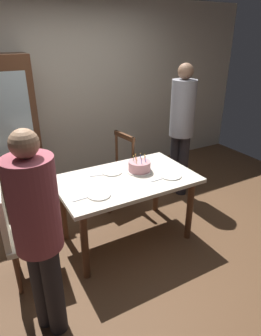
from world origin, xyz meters
TOP-DOWN VIEW (x-y plane):
  - ground at (0.00, 0.00)m, footprint 6.40×6.40m
  - back_wall at (0.00, 1.85)m, footprint 6.40×0.10m
  - dining_table at (0.00, 0.00)m, footprint 1.41×0.85m
  - birthday_cake at (0.20, 0.07)m, footprint 0.28×0.28m
  - plate_near_celebrant at (-0.39, -0.19)m, footprint 0.22×0.22m
  - plate_far_side at (-0.07, 0.19)m, footprint 0.22×0.22m
  - plate_near_guest at (0.42, -0.19)m, footprint 0.22×0.22m
  - fork_near_celebrant at (-0.55, -0.18)m, footprint 0.18×0.02m
  - fork_far_side at (-0.23, 0.19)m, footprint 0.18×0.06m
  - fork_near_guest at (0.26, -0.20)m, footprint 0.18×0.02m
  - chair_spindle_back at (0.23, 0.75)m, footprint 0.50×0.50m
  - chair_upholstered at (-1.10, -0.06)m, footprint 0.48×0.48m
  - person_celebrant at (-1.03, -0.67)m, footprint 0.32×0.32m
  - person_guest at (1.15, 0.57)m, footprint 0.32×0.32m

SIDE VIEW (x-z plane):
  - ground at x=0.00m, z-range 0.00..0.00m
  - chair_spindle_back at x=0.23m, z-range -0.02..0.93m
  - chair_upholstered at x=-1.10m, z-range 0.06..1.01m
  - dining_table at x=0.00m, z-range 0.27..1.03m
  - fork_near_celebrant at x=-0.55m, z-range 0.76..0.77m
  - fork_far_side at x=-0.23m, z-range 0.76..0.77m
  - fork_near_guest at x=0.26m, z-range 0.76..0.77m
  - plate_near_celebrant at x=-0.39m, z-range 0.76..0.77m
  - plate_far_side at x=-0.07m, z-range 0.76..0.77m
  - plate_near_guest at x=0.42m, z-range 0.76..0.77m
  - birthday_cake at x=0.20m, z-range 0.72..0.91m
  - person_celebrant at x=-1.03m, z-range 0.11..1.73m
  - person_guest at x=1.15m, z-range 0.13..1.92m
  - back_wall at x=0.00m, z-range 0.00..2.60m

